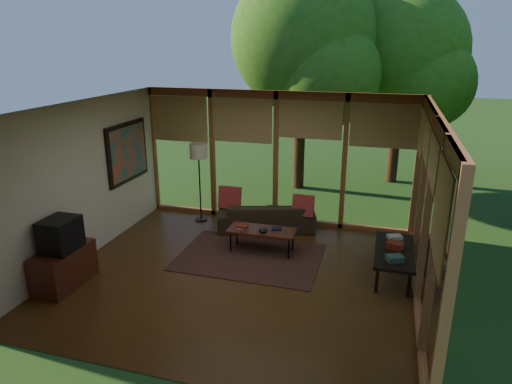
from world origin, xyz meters
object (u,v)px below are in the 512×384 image
(sofa, at_px, (266,216))
(television, at_px, (60,235))
(coffee_table, at_px, (262,231))
(side_console, at_px, (394,253))
(floor_lamp, at_px, (199,155))
(media_cabinet, at_px, (64,267))

(sofa, bearing_deg, television, 34.60)
(television, xyz_separation_m, coffee_table, (2.58, 2.00, -0.46))
(coffee_table, bearing_deg, side_console, -7.08)
(coffee_table, distance_m, side_console, 2.28)
(sofa, height_order, television, television)
(sofa, xyz_separation_m, side_console, (2.46, -1.32, 0.13))
(television, relative_size, floor_lamp, 0.33)
(sofa, xyz_separation_m, television, (-2.39, -3.03, 0.57))
(television, distance_m, coffee_table, 3.30)
(coffee_table, height_order, side_console, side_console)
(coffee_table, bearing_deg, sofa, 100.63)
(coffee_table, bearing_deg, floor_lamp, 145.84)
(media_cabinet, bearing_deg, coffee_table, 37.50)
(side_console, bearing_deg, television, -160.51)
(television, xyz_separation_m, floor_lamp, (0.94, 3.11, 0.56))
(media_cabinet, relative_size, coffee_table, 0.83)
(media_cabinet, xyz_separation_m, coffee_table, (2.60, 2.00, 0.09))
(media_cabinet, height_order, coffee_table, media_cabinet)
(floor_lamp, height_order, coffee_table, floor_lamp)
(floor_lamp, bearing_deg, television, -106.78)
(sofa, bearing_deg, coffee_table, 83.47)
(sofa, bearing_deg, media_cabinet, 34.37)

